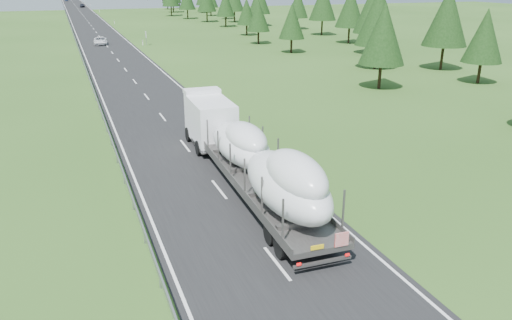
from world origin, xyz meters
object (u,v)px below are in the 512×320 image
object	(u,v)px
distant_van	(100,41)
distant_car_dark	(82,5)
distant_car_blue	(66,0)
boat_truck	(250,152)
highway_sign	(146,36)

from	to	relation	value
distant_van	distant_car_dark	world-z (taller)	distant_car_dark
distant_car_dark	distant_car_blue	size ratio (longest dim) A/B	1.12
boat_truck	distant_car_dark	size ratio (longest dim) A/B	4.65
distant_car_dark	distant_car_blue	world-z (taller)	distant_car_dark
distant_car_dark	distant_van	bearing A→B (deg)	-93.65
highway_sign	boat_truck	world-z (taller)	boat_truck
highway_sign	distant_car_dark	size ratio (longest dim) A/B	0.56
distant_car_dark	distant_car_blue	xyz separation A→B (m)	(-4.86, 67.08, -0.11)
distant_car_dark	distant_car_blue	distance (m)	67.25
boat_truck	distant_van	bearing A→B (deg)	92.07
boat_truck	distant_car_blue	size ratio (longest dim) A/B	5.19
boat_truck	distant_van	size ratio (longest dim) A/B	4.15
highway_sign	boat_truck	distance (m)	71.68
distant_car_blue	highway_sign	bearing A→B (deg)	-81.74
highway_sign	distant_van	size ratio (longest dim) A/B	0.50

